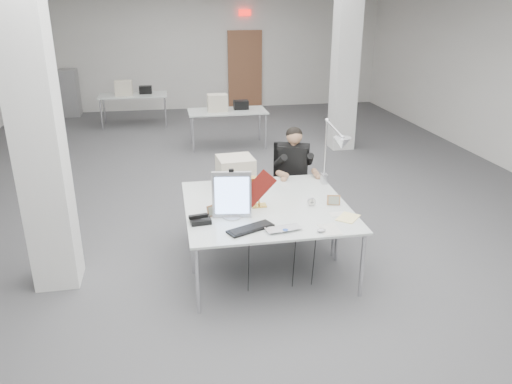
# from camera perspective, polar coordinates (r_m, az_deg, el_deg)

# --- Properties ---
(room_shell) EXTENTS (10.04, 14.04, 3.24)m
(room_shell) POSITION_cam_1_polar(r_m,az_deg,el_deg) (7.42, -1.90, 11.80)
(room_shell) COLOR #49494B
(room_shell) RESTS_ON ground
(desk_main) EXTENTS (1.80, 0.90, 0.02)m
(desk_main) POSITION_cam_1_polar(r_m,az_deg,el_deg) (5.20, 2.13, -3.47)
(desk_main) COLOR silver
(desk_main) RESTS_ON room_shell
(desk_second) EXTENTS (1.80, 0.90, 0.02)m
(desk_second) POSITION_cam_1_polar(r_m,az_deg,el_deg) (6.01, 0.31, 0.07)
(desk_second) COLOR silver
(desk_second) RESTS_ON room_shell
(bg_desk_a) EXTENTS (1.60, 0.80, 0.02)m
(bg_desk_a) POSITION_cam_1_polar(r_m,az_deg,el_deg) (10.41, -3.30, 9.20)
(bg_desk_a) COLOR silver
(bg_desk_a) RESTS_ON room_shell
(bg_desk_b) EXTENTS (1.60, 0.80, 0.02)m
(bg_desk_b) POSITION_cam_1_polar(r_m,az_deg,el_deg) (12.52, -13.88, 10.69)
(bg_desk_b) COLOR silver
(bg_desk_b) RESTS_ON room_shell
(filing_cabinet) EXTENTS (0.45, 0.55, 1.20)m
(filing_cabinet) POSITION_cam_1_polar(r_m,az_deg,el_deg) (14.16, -20.52, 10.57)
(filing_cabinet) COLOR gray
(filing_cabinet) RESTS_ON room_shell
(office_chair) EXTENTS (0.68, 0.68, 1.08)m
(office_chair) POSITION_cam_1_polar(r_m,az_deg,el_deg) (6.87, 4.14, 0.97)
(office_chair) COLOR black
(office_chair) RESTS_ON room_shell
(seated_person) EXTENTS (0.63, 0.69, 0.85)m
(seated_person) POSITION_cam_1_polar(r_m,az_deg,el_deg) (6.71, 4.33, 3.72)
(seated_person) COLOR black
(seated_person) RESTS_ON office_chair
(monitor) EXTENTS (0.41, 0.10, 0.51)m
(monitor) POSITION_cam_1_polar(r_m,az_deg,el_deg) (5.19, -2.80, -0.33)
(monitor) COLOR #A3A3A7
(monitor) RESTS_ON desk_main
(pennant) EXTENTS (0.42, 0.13, 0.46)m
(pennant) POSITION_cam_1_polar(r_m,az_deg,el_deg) (5.17, 0.04, 0.24)
(pennant) COLOR maroon
(pennant) RESTS_ON monitor
(keyboard) EXTENTS (0.51, 0.35, 0.02)m
(keyboard) POSITION_cam_1_polar(r_m,az_deg,el_deg) (5.00, -0.64, -4.21)
(keyboard) COLOR black
(keyboard) RESTS_ON desk_main
(laptop) EXTENTS (0.39, 0.28, 0.03)m
(laptop) POSITION_cam_1_polar(r_m,az_deg,el_deg) (4.94, 3.37, -4.51)
(laptop) COLOR silver
(laptop) RESTS_ON desk_main
(mouse) EXTENTS (0.09, 0.06, 0.04)m
(mouse) POSITION_cam_1_polar(r_m,az_deg,el_deg) (4.98, 7.47, -4.39)
(mouse) COLOR #B0B0B4
(mouse) RESTS_ON desk_main
(bankers_lamp) EXTENTS (0.30, 0.20, 0.31)m
(bankers_lamp) POSITION_cam_1_polar(r_m,az_deg,el_deg) (5.49, 0.35, -0.13)
(bankers_lamp) COLOR gold
(bankers_lamp) RESTS_ON desk_main
(desk_phone) EXTENTS (0.22, 0.21, 0.05)m
(desk_phone) POSITION_cam_1_polar(r_m,az_deg,el_deg) (5.18, -6.38, -3.21)
(desk_phone) COLOR black
(desk_phone) RESTS_ON desk_main
(picture_frame_left) EXTENTS (0.15, 0.11, 0.12)m
(picture_frame_left) POSITION_cam_1_polar(r_m,az_deg,el_deg) (5.32, -4.90, -2.07)
(picture_frame_left) COLOR #A56E47
(picture_frame_left) RESTS_ON desk_main
(picture_frame_right) EXTENTS (0.15, 0.07, 0.12)m
(picture_frame_right) POSITION_cam_1_polar(r_m,az_deg,el_deg) (5.63, 8.85, -0.92)
(picture_frame_right) COLOR #AE774B
(picture_frame_right) RESTS_ON desk_main
(desk_clock) EXTENTS (0.09, 0.03, 0.09)m
(desk_clock) POSITION_cam_1_polar(r_m,az_deg,el_deg) (5.58, 6.36, -1.08)
(desk_clock) COLOR #B5B6BA
(desk_clock) RESTS_ON desk_main
(paper_stack_a) EXTENTS (0.19, 0.27, 0.01)m
(paper_stack_a) POSITION_cam_1_polar(r_m,az_deg,el_deg) (5.05, 8.42, -4.25)
(paper_stack_a) COLOR silver
(paper_stack_a) RESTS_ON desk_main
(paper_stack_b) EXTENTS (0.31, 0.32, 0.01)m
(paper_stack_b) POSITION_cam_1_polar(r_m,az_deg,el_deg) (5.35, 10.47, -2.90)
(paper_stack_b) COLOR #FFEB98
(paper_stack_b) RESTS_ON desk_main
(paper_stack_c) EXTENTS (0.19, 0.13, 0.01)m
(paper_stack_c) POSITION_cam_1_polar(r_m,az_deg,el_deg) (5.41, 9.37, -2.53)
(paper_stack_c) COLOR silver
(paper_stack_c) RESTS_ON desk_main
(beige_monitor) EXTENTS (0.45, 0.43, 0.40)m
(beige_monitor) POSITION_cam_1_polar(r_m,az_deg,el_deg) (6.00, -2.35, 2.17)
(beige_monitor) COLOR #B9B09A
(beige_monitor) RESTS_ON desk_second
(architect_lamp) EXTENTS (0.37, 0.75, 0.92)m
(architect_lamp) POSITION_cam_1_polar(r_m,az_deg,el_deg) (5.93, 8.71, 4.35)
(architect_lamp) COLOR silver
(architect_lamp) RESTS_ON desk_second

